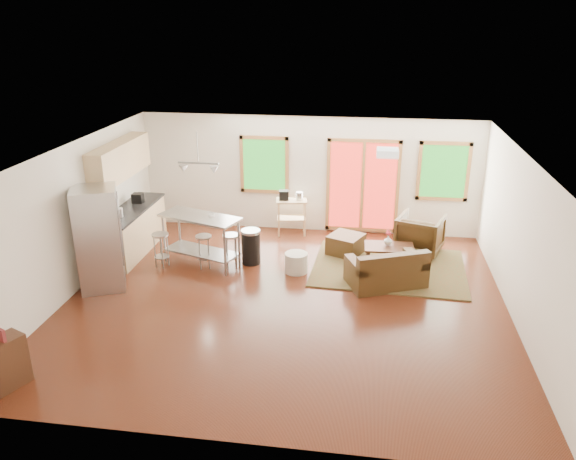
# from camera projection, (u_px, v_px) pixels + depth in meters

# --- Properties ---
(floor) EXTENTS (7.50, 7.00, 0.02)m
(floor) POSITION_uv_depth(u_px,v_px,m) (285.00, 301.00, 9.73)
(floor) COLOR #39170C
(floor) RESTS_ON ground
(ceiling) EXTENTS (7.50, 7.00, 0.02)m
(ceiling) POSITION_uv_depth(u_px,v_px,m) (285.00, 153.00, 8.79)
(ceiling) COLOR white
(ceiling) RESTS_ON ground
(back_wall) EXTENTS (7.50, 0.02, 2.60)m
(back_wall) POSITION_uv_depth(u_px,v_px,m) (309.00, 175.00, 12.50)
(back_wall) COLOR white
(back_wall) RESTS_ON ground
(left_wall) EXTENTS (0.02, 7.00, 2.60)m
(left_wall) POSITION_uv_depth(u_px,v_px,m) (72.00, 220.00, 9.77)
(left_wall) COLOR white
(left_wall) RESTS_ON ground
(right_wall) EXTENTS (0.02, 7.00, 2.60)m
(right_wall) POSITION_uv_depth(u_px,v_px,m) (523.00, 243.00, 8.75)
(right_wall) COLOR white
(right_wall) RESTS_ON ground
(front_wall) EXTENTS (7.50, 0.02, 2.60)m
(front_wall) POSITION_uv_depth(u_px,v_px,m) (236.00, 347.00, 6.02)
(front_wall) COLOR white
(front_wall) RESTS_ON ground
(window_left) EXTENTS (1.10, 0.05, 1.30)m
(window_left) POSITION_uv_depth(u_px,v_px,m) (264.00, 165.00, 12.52)
(window_left) COLOR #185417
(window_left) RESTS_ON back_wall
(french_doors) EXTENTS (1.60, 0.05, 2.10)m
(french_doors) POSITION_uv_depth(u_px,v_px,m) (363.00, 186.00, 12.36)
(french_doors) COLOR #AD2118
(french_doors) RESTS_ON back_wall
(window_right) EXTENTS (1.10, 0.05, 1.30)m
(window_right) POSITION_uv_depth(u_px,v_px,m) (443.00, 171.00, 11.99)
(window_right) COLOR #185417
(window_right) RESTS_ON back_wall
(rug) EXTENTS (3.03, 2.39, 0.03)m
(rug) POSITION_uv_depth(u_px,v_px,m) (389.00, 268.00, 10.96)
(rug) COLOR #395631
(rug) RESTS_ON floor
(loveseat) EXTENTS (1.55, 1.24, 0.72)m
(loveseat) POSITION_uv_depth(u_px,v_px,m) (387.00, 271.00, 10.17)
(loveseat) COLOR #32210E
(loveseat) RESTS_ON floor
(coffee_table) EXTENTS (0.98, 0.61, 0.38)m
(coffee_table) POSITION_uv_depth(u_px,v_px,m) (389.00, 249.00, 11.04)
(coffee_table) COLOR #392013
(coffee_table) RESTS_ON floor
(armchair) EXTENTS (1.08, 1.05, 0.89)m
(armchair) POSITION_uv_depth(u_px,v_px,m) (420.00, 232.00, 11.54)
(armchair) COLOR #32210E
(armchair) RESTS_ON floor
(ottoman) EXTENTS (0.83, 0.83, 0.42)m
(ottoman) POSITION_uv_depth(u_px,v_px,m) (346.00, 245.00, 11.54)
(ottoman) COLOR #32210E
(ottoman) RESTS_ON floor
(pouf) EXTENTS (0.55, 0.55, 0.39)m
(pouf) POSITION_uv_depth(u_px,v_px,m) (296.00, 263.00, 10.75)
(pouf) COLOR beige
(pouf) RESTS_ON floor
(vase) EXTENTS (0.22, 0.22, 0.29)m
(vase) POSITION_uv_depth(u_px,v_px,m) (388.00, 239.00, 11.03)
(vase) COLOR silver
(vase) RESTS_ON coffee_table
(cabinets) EXTENTS (0.64, 2.24, 2.30)m
(cabinets) POSITION_uv_depth(u_px,v_px,m) (129.00, 209.00, 11.44)
(cabinets) COLOR tan
(cabinets) RESTS_ON floor
(refrigerator) EXTENTS (0.98, 0.97, 1.87)m
(refrigerator) POSITION_uv_depth(u_px,v_px,m) (99.00, 239.00, 9.91)
(refrigerator) COLOR #B7BABC
(refrigerator) RESTS_ON floor
(island) EXTENTS (1.71, 1.13, 1.01)m
(island) POSITION_uv_depth(u_px,v_px,m) (201.00, 231.00, 10.92)
(island) COLOR #B7BABC
(island) RESTS_ON floor
(cup) EXTENTS (0.16, 0.15, 0.13)m
(cup) POSITION_uv_depth(u_px,v_px,m) (212.00, 216.00, 10.79)
(cup) COLOR white
(cup) RESTS_ON island
(bar_stool_a) EXTENTS (0.41, 0.41, 0.68)m
(bar_stool_a) POSITION_uv_depth(u_px,v_px,m) (161.00, 242.00, 10.88)
(bar_stool_a) COLOR #B7BABC
(bar_stool_a) RESTS_ON floor
(bar_stool_b) EXTENTS (0.40, 0.40, 0.67)m
(bar_stool_b) POSITION_uv_depth(u_px,v_px,m) (204.00, 244.00, 10.83)
(bar_stool_b) COLOR #B7BABC
(bar_stool_b) RESTS_ON floor
(bar_stool_c) EXTENTS (0.41, 0.41, 0.67)m
(bar_stool_c) POSITION_uv_depth(u_px,v_px,m) (231.00, 243.00, 10.87)
(bar_stool_c) COLOR #B7BABC
(bar_stool_c) RESTS_ON floor
(trash_can) EXTENTS (0.48, 0.48, 0.70)m
(trash_can) POSITION_uv_depth(u_px,v_px,m) (251.00, 246.00, 11.08)
(trash_can) COLOR black
(trash_can) RESTS_ON floor
(kitchen_cart) EXTENTS (0.73, 0.54, 1.02)m
(kitchen_cart) POSITION_uv_depth(u_px,v_px,m) (291.00, 205.00, 12.43)
(kitchen_cart) COLOR tan
(kitchen_cart) RESTS_ON floor
(ceiling_flush) EXTENTS (0.35, 0.35, 0.12)m
(ceiling_flush) POSITION_uv_depth(u_px,v_px,m) (388.00, 153.00, 9.15)
(ceiling_flush) COLOR white
(ceiling_flush) RESTS_ON ceiling
(pendant_light) EXTENTS (0.80, 0.18, 0.79)m
(pendant_light) POSITION_uv_depth(u_px,v_px,m) (199.00, 168.00, 10.69)
(pendant_light) COLOR gray
(pendant_light) RESTS_ON ceiling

